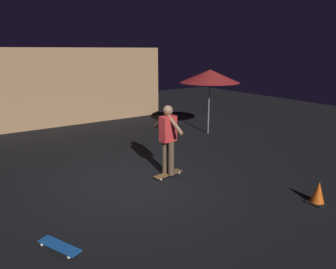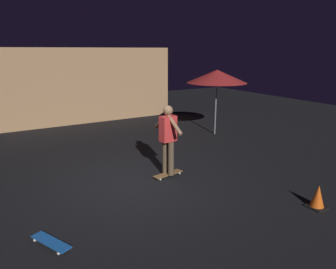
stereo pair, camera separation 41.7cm
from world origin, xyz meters
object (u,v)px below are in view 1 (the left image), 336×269
object	(u,v)px
traffic_cone	(318,194)
skateboard_ridden	(168,174)
skater	(168,135)
patio_umbrella	(210,76)
skateboard_spare	(59,246)

from	to	relation	value
traffic_cone	skateboard_ridden	bearing A→B (deg)	121.01
skater	traffic_cone	size ratio (longest dim) A/B	3.63
skateboard_ridden	traffic_cone	xyz separation A→B (m)	(1.70, -2.82, 0.16)
skateboard_ridden	skater	xyz separation A→B (m)	(0.00, 0.00, 0.98)
patio_umbrella	traffic_cone	world-z (taller)	patio_umbrella
patio_umbrella	traffic_cone	distance (m)	5.96
skater	patio_umbrella	bearing A→B (deg)	36.19
patio_umbrella	traffic_cone	bearing A→B (deg)	-108.39
patio_umbrella	skater	world-z (taller)	patio_umbrella
skateboard_spare	patio_umbrella	bearing A→B (deg)	31.76
skater	traffic_cone	world-z (taller)	skater
skater	traffic_cone	xyz separation A→B (m)	(1.70, -2.82, -0.83)
skateboard_spare	traffic_cone	size ratio (longest dim) A/B	1.72
skateboard_spare	skateboard_ridden	bearing A→B (deg)	26.04
patio_umbrella	skateboard_spare	xyz separation A→B (m)	(-6.49, -4.02, -2.02)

